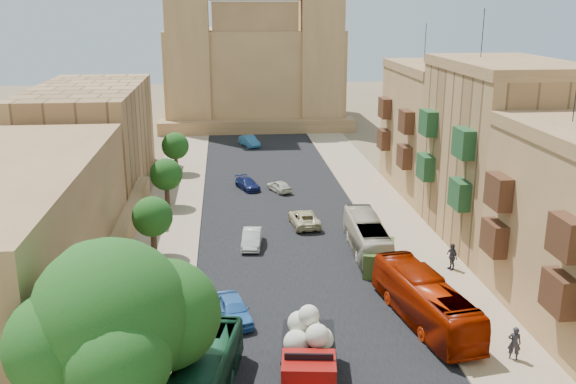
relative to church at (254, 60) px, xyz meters
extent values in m
cube|color=black|center=(0.00, -48.61, -9.51)|extent=(14.00, 140.00, 0.01)
cube|color=#998264|center=(9.50, -48.61, -9.51)|extent=(5.00, 140.00, 0.01)
cube|color=#998264|center=(-9.50, -48.61, -9.51)|extent=(5.00, 140.00, 0.01)
cube|color=#998264|center=(7.00, -48.61, -9.46)|extent=(0.25, 140.00, 0.12)
cube|color=#998264|center=(-7.00, -48.61, -9.46)|extent=(0.25, 140.00, 0.12)
cylinder|color=black|center=(15.00, -64.81, 3.58)|extent=(0.06, 0.06, 3.60)
cube|color=#482818|center=(11.55, -71.53, -5.53)|extent=(0.90, 2.20, 2.00)
cube|color=#482818|center=(11.55, -63.69, -5.53)|extent=(0.90, 2.20, 2.00)
cube|color=#482818|center=(11.55, -71.53, -2.59)|extent=(0.90, 2.20, 2.00)
cube|color=#482818|center=(11.55, -63.69, -2.59)|extent=(0.90, 2.20, 2.00)
cube|color=#AE804F|center=(16.00, -53.61, -3.02)|extent=(8.00, 14.00, 13.00)
cube|color=olive|center=(16.00, -53.61, 3.88)|extent=(8.20, 14.00, 0.80)
cylinder|color=black|center=(15.00, -50.81, 6.08)|extent=(0.06, 0.06, 3.60)
cube|color=#1D4A27|center=(11.55, -57.53, -4.58)|extent=(0.90, 2.20, 2.00)
cube|color=#1D4A27|center=(11.55, -49.69, -4.58)|extent=(0.90, 2.20, 2.00)
cube|color=#1D4A27|center=(11.55, -57.53, -0.94)|extent=(0.90, 2.20, 2.00)
cube|color=#1D4A27|center=(11.55, -49.69, -0.94)|extent=(0.90, 2.20, 2.00)
cube|color=#A4784A|center=(16.00, -39.61, -3.77)|extent=(8.00, 14.00, 11.50)
cube|color=olive|center=(16.00, -39.61, 2.38)|extent=(8.20, 14.00, 0.80)
cylinder|color=black|center=(15.00, -36.81, 4.58)|extent=(0.06, 0.06, 3.60)
cube|color=#482818|center=(11.55, -43.53, -5.15)|extent=(0.90, 2.20, 2.00)
cube|color=#482818|center=(11.55, -35.69, -5.15)|extent=(0.90, 2.20, 2.00)
cube|color=#482818|center=(11.55, -43.53, -1.93)|extent=(0.90, 2.20, 2.00)
cube|color=#482818|center=(11.55, -35.69, -1.93)|extent=(0.90, 2.20, 2.00)
cube|color=#A4784A|center=(-12.50, -58.61, -8.62)|extent=(1.00, 40.00, 1.80)
cube|color=olive|center=(-18.00, -60.61, -5.32)|extent=(10.00, 28.00, 8.40)
cube|color=#AE804F|center=(-18.00, -34.61, -4.52)|extent=(10.00, 22.00, 10.00)
cube|color=#A4784A|center=(0.00, 2.39, -2.52)|extent=(26.00, 20.00, 14.00)
cube|color=olive|center=(0.00, -8.11, -8.62)|extent=(28.00, 4.00, 1.80)
cube|color=olive|center=(0.00, -6.41, 0.48)|extent=(12.00, 2.00, 16.00)
cube|color=#A4784A|center=(-9.50, -5.11, 4.98)|extent=(6.00, 6.00, 29.00)
cube|color=#A4784A|center=(9.50, -5.11, 4.98)|extent=(6.00, 6.00, 29.00)
sphere|color=#133F11|center=(-9.50, -74.61, -4.14)|extent=(6.58, 6.58, 6.58)
sphere|color=#133F11|center=(-7.42, -73.57, -4.66)|extent=(4.85, 4.85, 4.85)
sphere|color=#133F11|center=(-11.41, -75.39, -4.84)|extent=(4.50, 4.50, 4.50)
sphere|color=#133F11|center=(-8.98, -76.69, -5.01)|extent=(4.16, 4.16, 4.16)
sphere|color=#133F11|center=(-10.45, -72.71, -3.45)|extent=(3.81, 3.81, 3.81)
cylinder|color=#3B2A1D|center=(-10.00, -66.61, -8.57)|extent=(0.44, 0.44, 1.88)
sphere|color=#133F11|center=(-10.00, -66.61, -6.67)|extent=(2.74, 2.74, 2.74)
cylinder|color=#3B2A1D|center=(-10.00, -54.61, -8.51)|extent=(0.44, 0.44, 2.01)
sphere|color=#133F11|center=(-10.00, -54.61, -6.48)|extent=(2.93, 2.93, 2.93)
cylinder|color=#3B2A1D|center=(-10.00, -42.61, -8.52)|extent=(0.44, 0.44, 2.00)
sphere|color=#133F11|center=(-10.00, -42.61, -6.50)|extent=(2.91, 2.91, 2.91)
cylinder|color=#3B2A1D|center=(-10.00, -30.61, -8.51)|extent=(0.44, 0.44, 2.01)
sphere|color=#133F11|center=(-10.00, -30.61, -6.48)|extent=(2.93, 2.93, 2.93)
cube|color=maroon|center=(-0.88, -71.47, -8.08)|extent=(3.03, 4.41, 1.03)
cube|color=black|center=(-0.88, -71.47, -7.51)|extent=(3.09, 4.48, 0.14)
cube|color=maroon|center=(-1.22, -74.09, -7.97)|extent=(2.64, 2.24, 2.06)
cube|color=black|center=(-1.22, -74.09, -7.16)|extent=(2.18, 0.39, 1.03)
cylinder|color=black|center=(-1.85, -69.96, -9.00)|extent=(0.53, 1.07, 1.03)
cylinder|color=black|center=(0.43, -70.25, -9.00)|extent=(0.53, 1.07, 1.03)
sphere|color=beige|center=(-1.54, -72.08, -7.22)|extent=(1.26, 1.26, 1.26)
sphere|color=beige|center=(-0.36, -71.89, -7.22)|extent=(1.26, 1.26, 1.26)
sphere|color=beige|center=(-0.80, -70.79, -7.22)|extent=(1.26, 1.26, 1.26)
sphere|color=beige|center=(-1.32, -71.30, -6.59)|extent=(1.15, 1.15, 1.15)
sphere|color=beige|center=(-0.62, -72.55, -6.65)|extent=(1.15, 1.15, 1.15)
sphere|color=beige|center=(-0.90, -71.59, -6.08)|extent=(1.03, 1.03, 1.03)
cube|color=#39531F|center=(5.72, -58.61, -8.66)|extent=(3.00, 4.49, 1.71)
cylinder|color=black|center=(4.51, -59.73, -9.17)|extent=(0.47, 0.73, 0.68)
cylinder|color=black|center=(6.04, -60.23, -9.17)|extent=(0.47, 0.73, 0.68)
cylinder|color=black|center=(5.41, -57.00, -9.17)|extent=(0.47, 0.73, 0.68)
cylinder|color=black|center=(6.94, -57.50, -9.17)|extent=(0.47, 0.73, 0.68)
imported|color=#154A2C|center=(-6.02, -73.32, -8.23)|extent=(4.07, 9.50, 2.58)
imported|color=#921800|center=(6.50, -66.50, -8.12)|extent=(3.94, 10.28, 2.79)
imported|color=beige|center=(5.57, -55.40, -8.23)|extent=(2.52, 9.31, 2.57)
imported|color=#3778C4|center=(-4.43, -65.13, -8.81)|extent=(2.49, 4.38, 1.40)
imported|color=silver|center=(-2.84, -53.38, -8.87)|extent=(1.80, 4.03, 1.28)
imported|color=#CABC8D|center=(1.70, -49.07, -8.88)|extent=(2.47, 4.72, 1.27)
imported|color=#111A4C|center=(-2.55, -37.66, -8.97)|extent=(2.76, 4.07, 1.09)
imported|color=beige|center=(0.50, -38.87, -8.95)|extent=(2.58, 3.56, 1.13)
imported|color=#296692|center=(-1.52, -17.73, -8.83)|extent=(2.79, 4.41, 1.37)
imported|color=#29282E|center=(9.91, -70.83, -8.59)|extent=(0.79, 0.66, 1.84)
imported|color=#313039|center=(10.73, -59.16, -8.56)|extent=(0.76, 1.20, 1.91)
camera|label=1|loc=(-4.64, -98.99, 8.20)|focal=40.00mm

